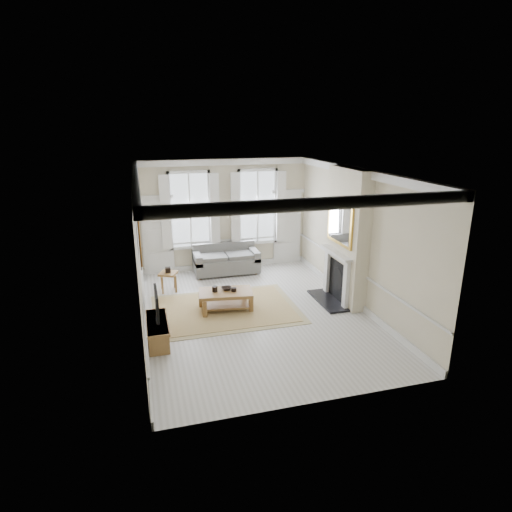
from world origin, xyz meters
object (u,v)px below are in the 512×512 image
object	(u,v)px
sofa	(226,261)
side_table	(168,276)
tv_stand	(158,331)
coffee_table	(225,294)

from	to	relation	value
sofa	side_table	bearing A→B (deg)	-149.45
side_table	tv_stand	distance (m)	2.85
sofa	coffee_table	distance (m)	2.76
sofa	side_table	world-z (taller)	sofa
side_table	coffee_table	xyz separation A→B (m)	(1.25, -1.64, -0.02)
side_table	coffee_table	distance (m)	2.06
coffee_table	tv_stand	xyz separation A→B (m)	(-1.70, -1.17, -0.18)
sofa	tv_stand	world-z (taller)	sofa
sofa	side_table	size ratio (longest dim) A/B	3.38
sofa	tv_stand	size ratio (longest dim) A/B	1.53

